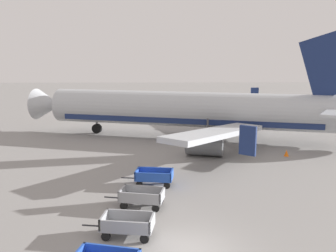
% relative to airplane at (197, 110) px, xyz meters
% --- Properties ---
extents(ground_plane, '(220.00, 220.00, 0.00)m').
position_rel_airplane_xyz_m(ground_plane, '(-2.62, -23.04, -3.05)').
color(ground_plane, gray).
extents(airplane, '(37.13, 30.10, 11.34)m').
position_rel_airplane_xyz_m(airplane, '(0.00, 0.00, 0.00)').
color(airplane, '#B2B7BC').
rests_on(airplane, ground).
extents(baggage_cart_third_in_row, '(3.62, 1.75, 1.07)m').
position_rel_airplane_xyz_m(baggage_cart_third_in_row, '(-5.50, -21.60, -2.45)').
color(baggage_cart_third_in_row, gray).
rests_on(baggage_cart_third_in_row, ground).
extents(baggage_cart_fourth_in_row, '(3.63, 1.87, 1.07)m').
position_rel_airplane_xyz_m(baggage_cart_fourth_in_row, '(-4.98, -18.04, -2.45)').
color(baggage_cart_fourth_in_row, gray).
rests_on(baggage_cart_fourth_in_row, ground).
extents(baggage_cart_far_end, '(3.62, 1.73, 1.07)m').
position_rel_airplane_xyz_m(baggage_cart_far_end, '(-4.32, -14.38, -2.45)').
color(baggage_cart_far_end, '#234CB2').
rests_on(baggage_cart_far_end, ground).
extents(traffic_cone_near_plane, '(0.42, 0.42, 0.55)m').
position_rel_airplane_xyz_m(traffic_cone_near_plane, '(7.25, -7.20, -2.78)').
color(traffic_cone_near_plane, orange).
rests_on(traffic_cone_near_plane, ground).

